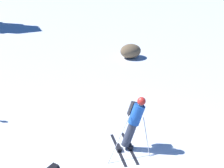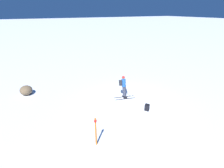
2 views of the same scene
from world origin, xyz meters
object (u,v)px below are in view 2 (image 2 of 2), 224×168
Objects in this scene: spare_backpack at (147,107)px; exposed_boulder_0 at (26,90)px; trail_marker at (96,130)px; skier at (124,86)px.

exposed_boulder_0 is at bearing 17.13° from spare_backpack.
exposed_boulder_0 is 0.71× the size of trail_marker.
trail_marker is (-1.45, 4.47, 0.66)m from spare_backpack.
skier is 1.51× the size of exposed_boulder_0.
exposed_boulder_0 is (6.74, 7.27, 0.13)m from spare_backpack.
trail_marker is at bearing -161.06° from exposed_boulder_0.
trail_marker is at bearing 77.91° from spare_backpack.
exposed_boulder_0 is at bearing 18.94° from trail_marker.
skier is at bearing -45.34° from trail_marker.
exposed_boulder_0 is (4.10, 6.95, -0.58)m from skier.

